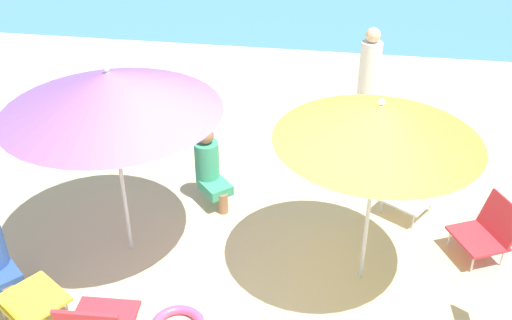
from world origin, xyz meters
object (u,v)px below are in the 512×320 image
at_px(beach_chair_d, 488,229).
at_px(umbrella_yellow, 379,123).
at_px(beach_chair_e, 19,300).
at_px(person_c, 367,95).
at_px(umbrella_purple, 109,92).
at_px(beach_chair_b, 413,187).
at_px(person_b, 209,166).

bearing_deg(beach_chair_d, umbrella_yellow, -2.21).
relative_size(beach_chair_e, person_c, 0.44).
bearing_deg(umbrella_yellow, beach_chair_d, 23.47).
bearing_deg(beach_chair_e, umbrella_purple, 7.01).
bearing_deg(umbrella_yellow, beach_chair_e, -159.35).
bearing_deg(beach_chair_b, beach_chair_d, 78.28).
distance_m(umbrella_purple, beach_chair_b, 3.56).
xyz_separation_m(umbrella_yellow, person_c, (-0.03, 2.35, -0.83)).
bearing_deg(beach_chair_d, beach_chair_e, -4.18).
xyz_separation_m(beach_chair_d, beach_chair_e, (-4.29, -1.69, -0.02)).
relative_size(umbrella_purple, beach_chair_e, 2.62).
relative_size(beach_chair_e, person_b, 0.83).
bearing_deg(person_c, person_b, -40.47).
distance_m(umbrella_yellow, beach_chair_d, 1.99).
bearing_deg(beach_chair_b, umbrella_purple, -35.54).
relative_size(beach_chair_b, person_c, 0.44).
xyz_separation_m(umbrella_yellow, umbrella_purple, (-2.43, 0.05, 0.09)).
xyz_separation_m(person_b, person_c, (1.76, 1.29, 0.44)).
height_order(beach_chair_d, person_c, person_c).
xyz_separation_m(beach_chair_d, person_c, (-1.30, 1.79, 0.60)).
relative_size(umbrella_purple, beach_chair_d, 2.95).
distance_m(beach_chair_e, person_c, 4.63).
bearing_deg(beach_chair_e, umbrella_yellow, -36.00).
height_order(beach_chair_d, person_b, person_b).
bearing_deg(umbrella_purple, person_b, 57.11).
xyz_separation_m(umbrella_yellow, beach_chair_e, (-3.02, -1.14, -1.44)).
height_order(umbrella_yellow, umbrella_purple, umbrella_purple).
bearing_deg(umbrella_purple, person_c, 43.61).
xyz_separation_m(beach_chair_b, person_c, (-0.59, 1.10, 0.62)).
bearing_deg(person_b, person_c, 83.68).
bearing_deg(beach_chair_d, beach_chair_b, -70.09).
relative_size(umbrella_purple, person_b, 2.19).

